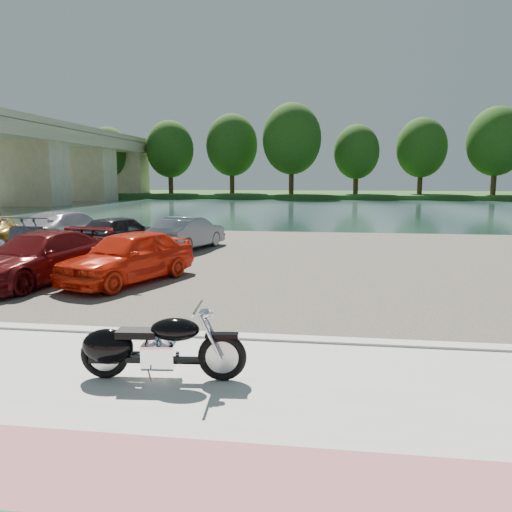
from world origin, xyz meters
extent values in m
plane|color=#595447|center=(0.00, 0.00, 0.00)|extent=(200.00, 200.00, 0.00)
cube|color=#B8B6AD|center=(0.00, -1.00, 0.05)|extent=(60.00, 6.00, 0.10)
cube|color=#A85F63|center=(0.00, -2.50, 0.10)|extent=(60.00, 2.00, 0.01)
cube|color=#B8B6AD|center=(0.00, 2.00, 0.07)|extent=(60.00, 0.30, 0.14)
cube|color=#3D3A31|center=(0.00, 11.00, 0.02)|extent=(60.00, 18.00, 0.04)
cube|color=#1A2E2D|center=(0.00, 40.00, 0.00)|extent=(120.00, 40.00, 0.00)
cube|color=#1F4217|center=(0.00, 72.00, 0.30)|extent=(120.00, 24.00, 0.60)
cube|color=tan|center=(-28.00, 40.00, 7.20)|extent=(7.00, 56.00, 1.40)
cube|color=tan|center=(-28.00, 40.00, 8.20)|extent=(7.00, 56.00, 0.70)
cube|color=tan|center=(-28.00, 42.00, 3.60)|extent=(6.00, 4.00, 7.20)
cube|color=tan|center=(-28.00, 54.00, 3.60)|extent=(6.00, 4.00, 7.20)
cube|color=tan|center=(-28.00, 66.00, 3.60)|extent=(6.00, 4.00, 7.20)
cylinder|color=#3A2B15|center=(-30.00, 64.60, 2.85)|extent=(0.70, 0.70, 4.50)
ellipsoid|color=#14390F|center=(-30.00, 64.60, 6.45)|extent=(6.30, 6.30, 7.56)
cylinder|color=#3A2B15|center=(-21.00, 66.00, 3.08)|extent=(0.70, 0.70, 4.95)
ellipsoid|color=#14390F|center=(-21.00, 66.00, 7.04)|extent=(6.93, 6.93, 8.32)
cylinder|color=#3A2B15|center=(-12.00, 67.40, 3.30)|extent=(0.70, 0.70, 5.40)
ellipsoid|color=#14390F|center=(-12.00, 67.40, 7.62)|extent=(7.56, 7.56, 9.07)
cylinder|color=#3A2B15|center=(-3.00, 64.60, 3.52)|extent=(0.70, 0.70, 5.85)
ellipsoid|color=#14390F|center=(-3.00, 64.60, 8.21)|extent=(8.19, 8.19, 9.83)
cylinder|color=#3A2B15|center=(6.00, 66.00, 2.85)|extent=(0.70, 0.70, 4.50)
ellipsoid|color=#14390F|center=(6.00, 66.00, 6.45)|extent=(6.30, 6.30, 7.56)
cylinder|color=#3A2B15|center=(15.00, 67.40, 3.08)|extent=(0.70, 0.70, 4.95)
ellipsoid|color=#14390F|center=(15.00, 67.40, 7.04)|extent=(6.93, 6.93, 8.32)
cylinder|color=#3A2B15|center=(24.00, 64.60, 3.30)|extent=(0.70, 0.70, 5.40)
ellipsoid|color=#14390F|center=(24.00, 64.60, 7.62)|extent=(7.56, 7.56, 9.07)
torus|color=black|center=(0.55, 0.10, 0.44)|extent=(0.69, 0.18, 0.68)
torus|color=black|center=(-1.09, -0.04, 0.44)|extent=(0.69, 0.18, 0.68)
cylinder|color=#B2B2B7|center=(0.55, 0.10, 0.44)|extent=(0.46, 0.10, 0.46)
cylinder|color=#B2B2B7|center=(-1.09, -0.04, 0.44)|extent=(0.46, 0.10, 0.46)
cylinder|color=silver|center=(0.42, -0.01, 0.74)|extent=(0.33, 0.08, 0.63)
cylinder|color=silver|center=(0.40, 0.19, 0.74)|extent=(0.33, 0.08, 0.63)
cylinder|color=silver|center=(0.22, 0.08, 1.13)|extent=(0.10, 0.75, 0.04)
sphere|color=silver|center=(0.32, 0.08, 1.05)|extent=(0.17, 0.17, 0.16)
sphere|color=silver|center=(0.39, 0.09, 1.05)|extent=(0.12, 0.12, 0.11)
cube|color=black|center=(0.55, 0.10, 0.75)|extent=(0.46, 0.18, 0.06)
cube|color=black|center=(-0.27, 0.03, 0.38)|extent=(1.20, 0.20, 0.08)
cube|color=silver|center=(-0.32, 0.03, 0.45)|extent=(0.48, 0.36, 0.34)
cylinder|color=silver|center=(-0.22, 0.04, 0.65)|extent=(0.26, 0.20, 0.27)
cylinder|color=silver|center=(-0.42, 0.02, 0.65)|extent=(0.26, 0.20, 0.27)
ellipsoid|color=black|center=(-0.09, 0.05, 0.82)|extent=(0.71, 0.42, 0.32)
cube|color=black|center=(-0.62, 0.00, 0.76)|extent=(0.57, 0.33, 0.10)
ellipsoid|color=black|center=(-1.04, -0.04, 0.56)|extent=(0.75, 0.40, 0.50)
cube|color=black|center=(-1.09, -0.04, 0.49)|extent=(0.41, 0.21, 0.30)
cylinder|color=silver|center=(-0.63, 0.16, 0.32)|extent=(1.10, 0.19, 0.09)
cylinder|color=silver|center=(-0.63, 0.16, 0.40)|extent=(1.10, 0.19, 0.09)
cylinder|color=#B2B2B7|center=(-0.40, -0.16, 0.23)|extent=(0.04, 0.14, 0.22)
imported|color=#540C0C|center=(-5.83, 6.15, 0.72)|extent=(2.77, 4.98, 1.36)
imported|color=red|center=(-3.41, 6.49, 0.76)|extent=(3.12, 4.55, 1.44)
imported|color=gold|center=(-11.00, 12.08, 0.70)|extent=(3.32, 5.18, 1.33)
imported|color=gray|center=(-8.34, 12.32, 0.81)|extent=(2.44, 5.42, 1.54)
imported|color=black|center=(-6.11, 12.28, 0.74)|extent=(2.79, 4.42, 1.40)
imported|color=slate|center=(-3.52, 12.93, 0.70)|extent=(2.32, 4.20, 1.31)
camera|label=1|loc=(1.93, -6.34, 2.88)|focal=35.00mm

